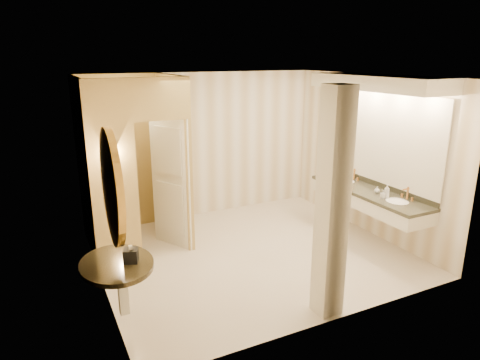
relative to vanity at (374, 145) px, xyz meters
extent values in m
plane|color=silver|center=(-1.98, 0.40, -1.63)|extent=(4.50, 4.50, 0.00)
plane|color=white|center=(-1.98, 0.40, 1.07)|extent=(4.50, 4.50, 0.00)
cube|color=white|center=(-1.98, 2.40, -0.28)|extent=(4.50, 0.02, 2.70)
cube|color=white|center=(-1.98, -1.60, -0.28)|extent=(4.50, 0.02, 2.70)
cube|color=white|center=(-4.23, 0.40, -0.28)|extent=(0.02, 4.00, 2.70)
cube|color=white|center=(0.27, 0.40, -0.28)|extent=(0.02, 4.00, 2.70)
cube|color=tan|center=(-2.78, 1.65, -0.28)|extent=(0.10, 1.50, 2.70)
cube|color=tan|center=(-3.90, 0.90, -0.28)|extent=(0.65, 0.10, 2.70)
cube|color=tan|center=(-3.18, 0.90, 0.77)|extent=(0.80, 0.10, 0.60)
cube|color=white|center=(-2.97, 1.25, -0.58)|extent=(0.42, 0.73, 2.10)
cylinder|color=#D48D44|center=(-3.90, 0.83, -0.08)|extent=(0.03, 0.03, 0.30)
cone|color=white|center=(-3.90, 0.83, 0.12)|extent=(0.14, 0.14, 0.14)
cube|color=white|center=(-0.03, 0.00, -0.90)|extent=(0.60, 2.23, 0.24)
cube|color=black|center=(-0.03, 0.00, -0.78)|extent=(0.64, 2.27, 0.05)
cube|color=black|center=(0.25, 0.00, -0.71)|extent=(0.03, 2.23, 0.10)
ellipsoid|color=white|center=(-0.03, -0.60, -0.80)|extent=(0.40, 0.44, 0.15)
cylinder|color=#D48D44|center=(0.17, -0.60, -0.67)|extent=(0.03, 0.03, 0.22)
ellipsoid|color=white|center=(-0.03, 0.60, -0.80)|extent=(0.40, 0.44, 0.15)
cylinder|color=#D48D44|center=(0.17, 0.60, -0.67)|extent=(0.03, 0.03, 0.22)
cube|color=white|center=(0.25, 0.00, 0.07)|extent=(0.03, 2.23, 1.40)
cube|color=white|center=(-0.03, 0.00, 0.96)|extent=(0.75, 2.43, 0.22)
cylinder|color=black|center=(-4.21, -0.76, -0.78)|extent=(0.96, 0.96, 0.05)
cube|color=white|center=(-4.17, -0.76, -1.08)|extent=(0.10, 0.10, 0.60)
cylinder|color=gold|center=(-4.19, -0.76, 0.07)|extent=(0.07, 0.96, 0.96)
cylinder|color=white|center=(-4.15, -0.76, 0.07)|extent=(0.02, 0.77, 0.77)
cube|color=white|center=(-1.90, -1.40, -0.28)|extent=(0.29, 0.29, 2.70)
cube|color=black|center=(-4.06, -0.81, -0.68)|extent=(0.19, 0.19, 0.15)
imported|color=white|center=(-3.93, 2.15, -1.26)|extent=(0.48, 0.76, 0.74)
imported|color=beige|center=(-0.13, -0.41, -0.69)|extent=(0.06, 0.06, 0.13)
imported|color=silver|center=(-0.02, -0.17, -0.70)|extent=(0.11, 0.11, 0.11)
imported|color=#C6B28C|center=(-0.07, -0.42, -0.64)|extent=(0.11, 0.11, 0.22)
camera|label=1|loc=(-4.84, -5.02, 1.36)|focal=32.00mm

